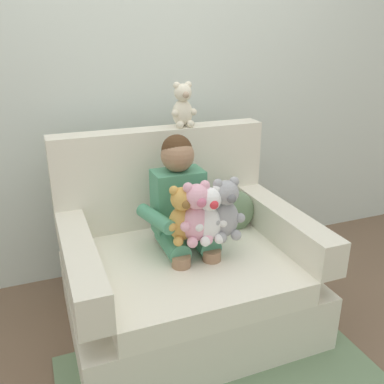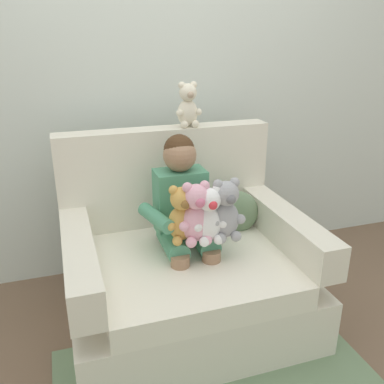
{
  "view_description": "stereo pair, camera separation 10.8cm",
  "coord_description": "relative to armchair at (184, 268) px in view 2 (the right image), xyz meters",
  "views": [
    {
      "loc": [
        -0.67,
        -1.77,
        1.49
      ],
      "look_at": [
        0.01,
        -0.05,
        0.77
      ],
      "focal_mm": 39.29,
      "sensor_mm": 36.0,
      "label": 1
    },
    {
      "loc": [
        -0.56,
        -1.8,
        1.49
      ],
      "look_at": [
        0.01,
        -0.05,
        0.77
      ],
      "focal_mm": 39.29,
      "sensor_mm": 36.0,
      "label": 2
    }
  ],
  "objects": [
    {
      "name": "seated_child",
      "position": [
        0.01,
        0.03,
        0.33
      ],
      "size": [
        0.45,
        0.39,
        0.82
      ],
      "rotation": [
        0.0,
        0.0,
        -0.01
      ],
      "color": "#4C9370",
      "rests_on": "armchair"
    },
    {
      "name": "armchair",
      "position": [
        0.0,
        0.0,
        0.0
      ],
      "size": [
        1.2,
        0.96,
        0.98
      ],
      "color": "silver",
      "rests_on": "ground"
    },
    {
      "name": "plush_pink",
      "position": [
        0.01,
        -0.15,
        0.37
      ],
      "size": [
        0.18,
        0.15,
        0.31
      ],
      "rotation": [
        0.0,
        0.0,
        0.21
      ],
      "color": "#EAA8BC",
      "rests_on": "armchair"
    },
    {
      "name": "back_wall",
      "position": [
        0.0,
        0.7,
        1.0
      ],
      "size": [
        6.0,
        0.1,
        2.6
      ],
      "primitive_type": "cube",
      "color": "silver",
      "rests_on": "ground"
    },
    {
      "name": "plush_honey",
      "position": [
        -0.04,
        -0.11,
        0.36
      ],
      "size": [
        0.17,
        0.14,
        0.29
      ],
      "rotation": [
        0.0,
        0.0,
        -0.07
      ],
      "color": "gold",
      "rests_on": "armchair"
    },
    {
      "name": "plush_cream_on_backrest",
      "position": [
        0.13,
        0.35,
        0.8
      ],
      "size": [
        0.15,
        0.12,
        0.25
      ],
      "rotation": [
        0.0,
        0.0,
        0.12
      ],
      "color": "silver",
      "rests_on": "armchair"
    },
    {
      "name": "throw_pillow",
      "position": [
        0.34,
        0.13,
        0.22
      ],
      "size": [
        0.28,
        0.18,
        0.26
      ],
      "primitive_type": "ellipsoid",
      "rotation": [
        0.0,
        0.0,
        -0.25
      ],
      "color": "slate",
      "rests_on": "armchair"
    },
    {
      "name": "ground_plane",
      "position": [
        0.0,
        -0.05,
        -0.3
      ],
      "size": [
        8.0,
        8.0,
        0.0
      ],
      "primitive_type": "plane",
      "color": "brown"
    },
    {
      "name": "plush_grey",
      "position": [
        0.16,
        -0.15,
        0.37
      ],
      "size": [
        0.18,
        0.15,
        0.31
      ],
      "rotation": [
        0.0,
        0.0,
        0.37
      ],
      "color": "#9E9EA3",
      "rests_on": "armchair"
    },
    {
      "name": "plush_white",
      "position": [
        0.07,
        -0.16,
        0.36
      ],
      "size": [
        0.17,
        0.14,
        0.29
      ],
      "rotation": [
        0.0,
        0.0,
        0.25
      ],
      "color": "white",
      "rests_on": "armchair"
    }
  ]
}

